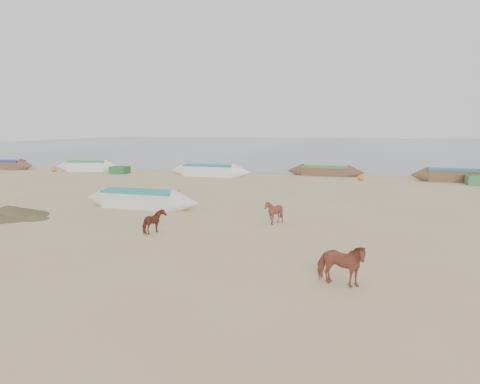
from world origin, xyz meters
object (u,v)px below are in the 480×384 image
calf_front (274,212)px  calf_right (155,222)px  cow_adult (341,264)px  near_canoe (140,199)px

calf_front → calf_right: (-4.03, -2.70, -0.06)m
cow_adult → calf_right: (-6.93, 4.24, -0.12)m
calf_front → calf_right: size_ratio=1.15×
cow_adult → calf_right: size_ratio=1.51×
calf_front → near_canoe: bearing=-127.0°
cow_adult → calf_front: bearing=38.6°
calf_front → calf_right: bearing=-75.5°
calf_right → calf_front: bearing=-65.6°
calf_front → near_canoe: size_ratio=0.16×
calf_front → near_canoe: 7.36m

